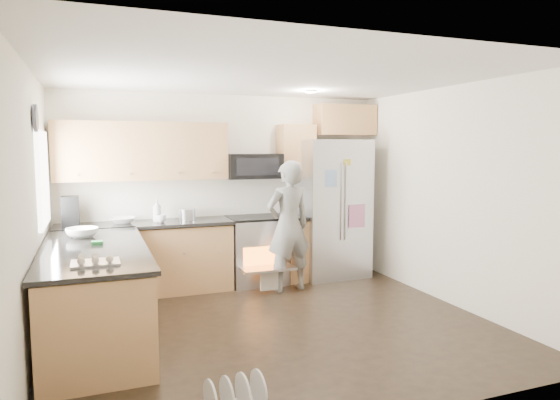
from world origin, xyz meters
name	(u,v)px	position (x,y,z in m)	size (l,w,h in m)	color
ground	(274,326)	(0.00, 0.00, 0.00)	(4.50, 4.50, 0.00)	black
room_shell	(270,167)	(-0.04, 0.02, 1.67)	(4.54, 4.04, 2.62)	white
back_cabinet_run	(187,217)	(-0.59, 1.75, 0.96)	(4.45, 0.64, 2.50)	#B68048
peninsula	(96,294)	(-1.75, 0.25, 0.46)	(0.96, 2.36, 1.03)	#B68048
stove_range	(256,235)	(0.35, 1.69, 0.68)	(0.76, 0.97, 1.79)	#B7B7BC
refrigerator	(331,208)	(1.50, 1.70, 0.99)	(1.00, 0.80, 1.99)	#B7B7BC
person	(288,226)	(0.64, 1.20, 0.85)	(0.62, 0.41, 1.71)	gray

